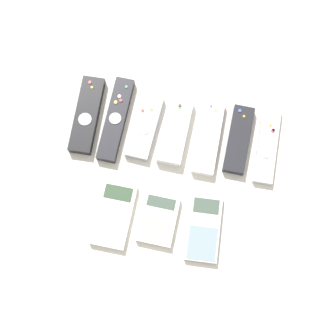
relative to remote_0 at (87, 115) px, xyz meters
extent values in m
plane|color=beige|center=(0.22, -0.12, -0.01)|extent=(3.00, 3.00, 0.00)
cube|color=black|center=(0.00, 0.00, 0.00)|extent=(0.06, 0.19, 0.02)
cylinder|color=#99999E|center=(0.00, -0.02, 0.01)|extent=(0.03, 0.03, 0.00)
cylinder|color=yellow|center=(0.00, 0.07, 0.01)|extent=(0.01, 0.01, 0.00)
cylinder|color=red|center=(-0.01, 0.08, 0.01)|extent=(0.01, 0.01, 0.00)
cube|color=black|center=(0.07, 0.00, 0.00)|extent=(0.05, 0.21, 0.02)
cylinder|color=#99999E|center=(0.07, 0.00, 0.01)|extent=(0.03, 0.03, 0.00)
cylinder|color=yellow|center=(0.06, 0.04, 0.01)|extent=(0.01, 0.01, 0.00)
cylinder|color=silver|center=(0.07, 0.06, 0.01)|extent=(0.01, 0.01, 0.00)
cylinder|color=green|center=(0.08, 0.09, 0.01)|extent=(0.01, 0.01, 0.00)
cylinder|color=red|center=(0.07, 0.05, 0.01)|extent=(0.01, 0.01, 0.00)
cube|color=gray|center=(0.14, 0.00, 0.00)|extent=(0.07, 0.16, 0.02)
cylinder|color=silver|center=(0.14, -0.01, 0.01)|extent=(0.03, 0.03, 0.00)
cylinder|color=red|center=(0.13, 0.03, 0.01)|extent=(0.01, 0.01, 0.00)
cylinder|color=yellow|center=(0.15, 0.04, 0.01)|extent=(0.01, 0.01, 0.00)
cube|color=silver|center=(0.22, 0.00, 0.00)|extent=(0.06, 0.16, 0.03)
cylinder|color=silver|center=(0.24, 0.06, 0.01)|extent=(0.01, 0.01, 0.00)
cylinder|color=green|center=(0.21, 0.06, 0.01)|extent=(0.01, 0.01, 0.00)
cylinder|color=silver|center=(0.23, 0.04, 0.01)|extent=(0.01, 0.01, 0.00)
cylinder|color=red|center=(0.21, 0.06, 0.01)|extent=(0.01, 0.01, 0.00)
cube|color=white|center=(0.30, 0.00, 0.00)|extent=(0.05, 0.18, 0.02)
cylinder|color=yellow|center=(0.30, 0.06, 0.01)|extent=(0.01, 0.01, 0.00)
cylinder|color=blue|center=(0.29, 0.07, 0.01)|extent=(0.01, 0.01, 0.00)
cube|color=black|center=(0.37, 0.01, 0.00)|extent=(0.05, 0.17, 0.02)
cylinder|color=blue|center=(0.36, 0.08, 0.01)|extent=(0.01, 0.01, 0.00)
cylinder|color=orange|center=(0.37, 0.06, 0.01)|extent=(0.01, 0.01, 0.00)
cube|color=#B7B7BC|center=(0.44, 0.01, 0.00)|extent=(0.05, 0.19, 0.02)
cylinder|color=#99999E|center=(0.44, -0.02, 0.01)|extent=(0.03, 0.03, 0.00)
cylinder|color=red|center=(0.45, 0.04, 0.01)|extent=(0.01, 0.01, 0.00)
cylinder|color=blue|center=(0.45, 0.04, 0.01)|extent=(0.01, 0.01, 0.00)
cylinder|color=orange|center=(0.44, 0.05, 0.01)|extent=(0.01, 0.01, 0.00)
cube|color=silver|center=(0.11, -0.23, 0.00)|extent=(0.08, 0.15, 0.02)
cube|color=#2D422D|center=(0.12, -0.17, 0.01)|extent=(0.06, 0.03, 0.00)
cube|color=#9D88A3|center=(0.11, -0.26, 0.00)|extent=(0.07, 0.08, 0.00)
cube|color=silver|center=(0.22, -0.22, 0.00)|extent=(0.08, 0.12, 0.02)
cube|color=#38473D|center=(0.22, -0.18, 0.01)|extent=(0.07, 0.03, 0.00)
cube|color=gray|center=(0.22, -0.24, 0.01)|extent=(0.07, 0.06, 0.00)
cube|color=#B2B2B7|center=(0.32, -0.22, 0.00)|extent=(0.08, 0.15, 0.02)
cube|color=#38473D|center=(0.32, -0.17, 0.00)|extent=(0.06, 0.04, 0.00)
cube|color=slate|center=(0.33, -0.25, 0.00)|extent=(0.07, 0.08, 0.00)
camera|label=1|loc=(0.27, -0.36, 1.06)|focal=50.00mm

